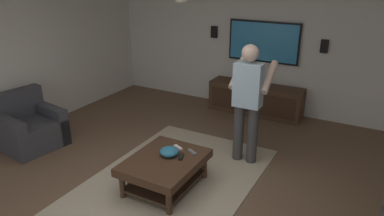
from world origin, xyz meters
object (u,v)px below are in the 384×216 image
media_console (255,99)px  vase_round (251,78)px  remote_black (181,157)px  wall_speaker_left (324,46)px  coffee_table (165,166)px  remote_white (178,147)px  remote_grey (192,152)px  person_standing (248,98)px  tv (264,42)px  armchair (29,128)px  bowl (169,152)px  wall_speaker_right (214,32)px

media_console → vase_round: bearing=-94.0°
remote_black → wall_speaker_left: wall_speaker_left is taller
coffee_table → media_console: bearing=-2.7°
remote_white → wall_speaker_left: size_ratio=0.68×
remote_black → remote_grey: same height
media_console → wall_speaker_left: (0.25, -1.04, 1.04)m
media_console → person_standing: (-1.74, -0.47, 0.66)m
tv → remote_white: bearing=-2.6°
tv → remote_white: (-2.78, 0.13, -0.88)m
remote_black → tv: bearing=163.1°
armchair → media_console: (2.88, -2.53, -0.00)m
coffee_table → remote_grey: 0.38m
remote_grey → wall_speaker_left: 3.11m
person_standing → bowl: 1.27m
coffee_table → wall_speaker_left: size_ratio=4.55×
wall_speaker_left → wall_speaker_right: 2.03m
tv → person_standing: 2.06m
bowl → wall_speaker_left: size_ratio=1.05×
coffee_table → wall_speaker_right: (3.10, 0.86, 1.09)m
remote_black → wall_speaker_right: wall_speaker_right is taller
remote_white → remote_grey: bearing=-159.4°
armchair → wall_speaker_left: size_ratio=4.16×
person_standing → remote_white: size_ratio=10.93×
tv → vase_round: 0.68m
bowl → wall_speaker_right: 3.26m
coffee_table → remote_white: (0.30, -0.01, 0.12)m
armchair → bowl: (0.13, -2.40, 0.17)m
bowl → remote_black: 0.16m
coffee_table → remote_black: bearing=-53.8°
remote_white → remote_black: 0.24m
vase_round → remote_white: bearing=179.5°
remote_white → person_standing: bearing=-100.8°
coffee_table → bowl: 0.18m
remote_grey → vase_round: 2.59m
bowl → vase_round: vase_round is taller
remote_white → remote_black: same height
tv → remote_grey: size_ratio=8.64×
person_standing → remote_grey: (-0.82, 0.39, -0.52)m
armchair → vase_round: armchair is taller
person_standing → remote_black: person_standing is taller
person_standing → wall_speaker_left: size_ratio=7.45×
coffee_table → remote_grey: size_ratio=6.67×
tv → remote_white: 2.92m
armchair → wall_speaker_left: 4.86m
bowl → remote_black: (0.02, -0.16, -0.04)m
media_console → remote_grey: size_ratio=11.33×
media_console → wall_speaker_right: 1.51m
remote_black → wall_speaker_left: (2.98, -1.01, 0.90)m
media_console → remote_black: size_ratio=11.33×
remote_grey → wall_speaker_left: wall_speaker_left is taller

